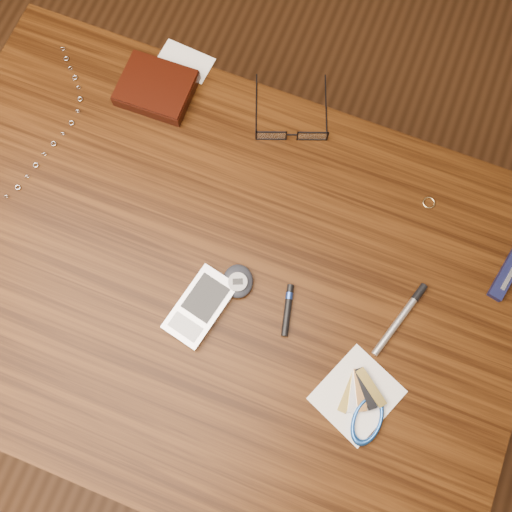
# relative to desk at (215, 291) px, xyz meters

# --- Properties ---
(ground) EXTENTS (3.80, 3.80, 0.00)m
(ground) POSITION_rel_desk_xyz_m (0.00, 0.00, -0.65)
(ground) COLOR #472814
(ground) RESTS_ON ground
(desk) EXTENTS (1.00, 0.70, 0.75)m
(desk) POSITION_rel_desk_xyz_m (0.00, 0.00, 0.00)
(desk) COLOR #341A08
(desk) RESTS_ON ground
(wallet_and_card) EXTENTS (0.13, 0.16, 0.03)m
(wallet_and_card) POSITION_rel_desk_xyz_m (-0.21, 0.27, 0.12)
(wallet_and_card) COLOR black
(wallet_and_card) RESTS_ON desk
(eyeglasses) EXTENTS (0.16, 0.16, 0.03)m
(eyeglasses) POSITION_rel_desk_xyz_m (0.03, 0.28, 0.11)
(eyeglasses) COLOR black
(eyeglasses) RESTS_ON desk
(gold_ring) EXTENTS (0.03, 0.03, 0.00)m
(gold_ring) POSITION_rel_desk_xyz_m (0.28, 0.25, 0.10)
(gold_ring) COLOR tan
(gold_ring) RESTS_ON desk
(pda_phone) EXTENTS (0.09, 0.13, 0.02)m
(pda_phone) POSITION_rel_desk_xyz_m (0.00, -0.05, 0.11)
(pda_phone) COLOR #B2B2B7
(pda_phone) RESTS_ON desk
(pedometer) EXTENTS (0.06, 0.07, 0.02)m
(pedometer) POSITION_rel_desk_xyz_m (0.04, 0.01, 0.11)
(pedometer) COLOR #20222A
(pedometer) RESTS_ON desk
(notepad_keys) EXTENTS (0.14, 0.14, 0.01)m
(notepad_keys) POSITION_rel_desk_xyz_m (0.28, -0.10, 0.11)
(notepad_keys) COLOR white
(notepad_keys) RESTS_ON desk
(pocket_knife) EXTENTS (0.04, 0.10, 0.01)m
(pocket_knife) POSITION_rel_desk_xyz_m (0.43, 0.18, 0.11)
(pocket_knife) COLOR #111437
(pocket_knife) RESTS_ON desk
(silver_pen) EXTENTS (0.05, 0.13, 0.01)m
(silver_pen) POSITION_rel_desk_xyz_m (0.30, 0.06, 0.11)
(silver_pen) COLOR silver
(silver_pen) RESTS_ON desk
(black_blue_pen) EXTENTS (0.03, 0.08, 0.01)m
(black_blue_pen) POSITION_rel_desk_xyz_m (0.13, -0.00, 0.11)
(black_blue_pen) COLOR black
(black_blue_pen) RESTS_ON desk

